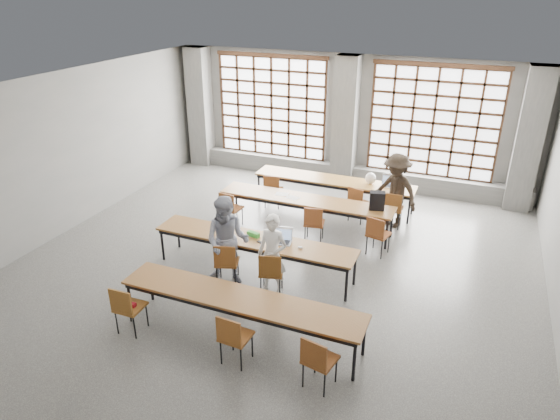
# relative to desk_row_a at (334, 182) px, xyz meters

# --- Properties ---
(floor) EXTENTS (11.00, 11.00, 0.00)m
(floor) POSITION_rel_desk_row_a_xyz_m (-0.23, -3.54, -0.66)
(floor) COLOR #4A4A48
(floor) RESTS_ON ground
(ceiling) EXTENTS (11.00, 11.00, 0.00)m
(ceiling) POSITION_rel_desk_row_a_xyz_m (-0.23, -3.54, 2.84)
(ceiling) COLOR silver
(ceiling) RESTS_ON floor
(wall_back) EXTENTS (10.00, 0.00, 10.00)m
(wall_back) POSITION_rel_desk_row_a_xyz_m (-0.23, 1.96, 1.09)
(wall_back) COLOR slate
(wall_back) RESTS_ON floor
(wall_front) EXTENTS (10.00, 0.00, 10.00)m
(wall_front) POSITION_rel_desk_row_a_xyz_m (-0.23, -9.04, 1.09)
(wall_front) COLOR slate
(wall_front) RESTS_ON floor
(wall_left) EXTENTS (0.00, 11.00, 11.00)m
(wall_left) POSITION_rel_desk_row_a_xyz_m (-5.23, -3.54, 1.09)
(wall_left) COLOR slate
(wall_left) RESTS_ON floor
(column_left) EXTENTS (0.60, 0.55, 3.50)m
(column_left) POSITION_rel_desk_row_a_xyz_m (-4.73, 1.68, 1.09)
(column_left) COLOR #555653
(column_left) RESTS_ON floor
(column_mid) EXTENTS (0.60, 0.55, 3.50)m
(column_mid) POSITION_rel_desk_row_a_xyz_m (-0.23, 1.68, 1.09)
(column_mid) COLOR #555653
(column_mid) RESTS_ON floor
(column_right) EXTENTS (0.60, 0.55, 3.50)m
(column_right) POSITION_rel_desk_row_a_xyz_m (4.27, 1.68, 1.09)
(column_right) COLOR #555653
(column_right) RESTS_ON floor
(window_left) EXTENTS (3.32, 0.12, 3.00)m
(window_left) POSITION_rel_desk_row_a_xyz_m (-2.48, 1.88, 1.24)
(window_left) COLOR white
(window_left) RESTS_ON wall_back
(window_right) EXTENTS (3.32, 0.12, 3.00)m
(window_right) POSITION_rel_desk_row_a_xyz_m (2.02, 1.88, 1.24)
(window_right) COLOR white
(window_right) RESTS_ON wall_back
(sill_ledge) EXTENTS (9.80, 0.35, 0.50)m
(sill_ledge) POSITION_rel_desk_row_a_xyz_m (-0.23, 1.76, -0.41)
(sill_ledge) COLOR #555653
(sill_ledge) RESTS_ON floor
(desk_row_a) EXTENTS (4.00, 0.70, 0.73)m
(desk_row_a) POSITION_rel_desk_row_a_xyz_m (0.00, 0.00, 0.00)
(desk_row_a) COLOR brown
(desk_row_a) RESTS_ON floor
(desk_row_b) EXTENTS (4.00, 0.70, 0.73)m
(desk_row_b) POSITION_rel_desk_row_a_xyz_m (-0.24, -1.41, 0.00)
(desk_row_b) COLOR brown
(desk_row_b) RESTS_ON floor
(desk_row_c) EXTENTS (4.00, 0.70, 0.73)m
(desk_row_c) POSITION_rel_desk_row_a_xyz_m (-0.51, -3.59, 0.00)
(desk_row_c) COLOR brown
(desk_row_c) RESTS_ON floor
(desk_row_d) EXTENTS (4.00, 0.70, 0.73)m
(desk_row_d) POSITION_rel_desk_row_a_xyz_m (0.12, -5.43, 0.00)
(desk_row_d) COLOR brown
(desk_row_d) RESTS_ON floor
(chair_back_left) EXTENTS (0.48, 0.48, 0.88)m
(chair_back_left) POSITION_rel_desk_row_a_xyz_m (-1.39, -0.63, -0.13)
(chair_back_left) COLOR brown
(chair_back_left) RESTS_ON floor
(chair_back_mid) EXTENTS (0.53, 0.53, 0.88)m
(chair_back_mid) POSITION_rel_desk_row_a_xyz_m (0.78, -0.63, -0.13)
(chair_back_mid) COLOR brown
(chair_back_mid) RESTS_ON floor
(chair_back_right) EXTENTS (0.43, 0.43, 0.88)m
(chair_back_right) POSITION_rel_desk_row_a_xyz_m (1.60, -0.63, -0.13)
(chair_back_right) COLOR brown
(chair_back_right) RESTS_ON floor
(chair_mid_left) EXTENTS (0.46, 0.47, 0.88)m
(chair_mid_left) POSITION_rel_desk_row_a_xyz_m (-1.85, -2.04, -0.13)
(chair_mid_left) COLOR maroon
(chair_mid_left) RESTS_ON floor
(chair_mid_centre) EXTENTS (0.49, 0.49, 0.88)m
(chair_mid_centre) POSITION_rel_desk_row_a_xyz_m (0.18, -2.04, -0.13)
(chair_mid_centre) COLOR brown
(chair_mid_centre) RESTS_ON floor
(chair_mid_right) EXTENTS (0.50, 0.51, 0.88)m
(chair_mid_right) POSITION_rel_desk_row_a_xyz_m (1.54, -2.04, -0.13)
(chair_mid_right) COLOR brown
(chair_mid_right) RESTS_ON floor
(chair_front_left) EXTENTS (0.53, 0.53, 0.88)m
(chair_front_left) POSITION_rel_desk_row_a_xyz_m (-0.78, -4.21, -0.13)
(chair_front_left) COLOR brown
(chair_front_left) RESTS_ON floor
(chair_front_right) EXTENTS (0.51, 0.52, 0.88)m
(chair_front_right) POSITION_rel_desk_row_a_xyz_m (0.11, -4.21, -0.13)
(chair_front_right) COLOR brown
(chair_front_right) RESTS_ON floor
(chair_near_left) EXTENTS (0.43, 0.44, 0.88)m
(chair_near_left) POSITION_rel_desk_row_a_xyz_m (-1.58, -6.06, -0.13)
(chair_near_left) COLOR brown
(chair_near_left) RESTS_ON floor
(chair_near_mid) EXTENTS (0.44, 0.45, 0.88)m
(chair_near_mid) POSITION_rel_desk_row_a_xyz_m (0.31, -6.06, -0.13)
(chair_near_mid) COLOR brown
(chair_near_mid) RESTS_ON floor
(chair_near_right) EXTENTS (0.49, 0.50, 0.88)m
(chair_near_right) POSITION_rel_desk_row_a_xyz_m (1.60, -6.06, -0.13)
(chair_near_right) COLOR brown
(chair_near_right) RESTS_ON floor
(student_male) EXTENTS (0.58, 0.40, 1.54)m
(student_male) POSITION_rel_desk_row_a_xyz_m (0.09, -4.09, 0.10)
(student_male) COLOR white
(student_male) RESTS_ON floor
(student_female) EXTENTS (0.96, 0.82, 1.73)m
(student_female) POSITION_rel_desk_row_a_xyz_m (-0.81, -4.09, 0.20)
(student_female) COLOR #182249
(student_female) RESTS_ON floor
(student_back) EXTENTS (1.29, 1.06, 1.74)m
(student_back) POSITION_rel_desk_row_a_xyz_m (1.60, -0.50, 0.21)
(student_back) COLOR black
(student_back) RESTS_ON floor
(laptop_front) EXTENTS (0.41, 0.36, 0.26)m
(laptop_front) POSITION_rel_desk_row_a_xyz_m (0.03, -3.48, 0.13)
(laptop_front) COLOR #B7B7BC
(laptop_front) RESTS_ON desk_row_c
(laptop_back) EXTENTS (0.40, 0.35, 0.26)m
(laptop_back) POSITION_rel_desk_row_a_xyz_m (1.34, 0.11, 0.13)
(laptop_back) COLOR #BABABF
(laptop_back) RESTS_ON desk_row_a
(mouse) EXTENTS (0.10, 0.07, 0.04)m
(mouse) POSITION_rel_desk_row_a_xyz_m (0.44, -3.61, 0.08)
(mouse) COLOR white
(mouse) RESTS_ON desk_row_c
(green_box) EXTENTS (0.26, 0.14, 0.09)m
(green_box) POSITION_rel_desk_row_a_xyz_m (-0.56, -3.51, 0.11)
(green_box) COLOR green
(green_box) RESTS_ON desk_row_c
(phone) EXTENTS (0.14, 0.10, 0.01)m
(phone) POSITION_rel_desk_row_a_xyz_m (-0.33, -3.69, 0.07)
(phone) COLOR black
(phone) RESTS_ON desk_row_c
(paper_sheet_a) EXTENTS (0.33, 0.26, 0.00)m
(paper_sheet_a) POSITION_rel_desk_row_a_xyz_m (-0.84, -1.36, 0.07)
(paper_sheet_a) COLOR white
(paper_sheet_a) RESTS_ON desk_row_b
(paper_sheet_b) EXTENTS (0.34, 0.27, 0.00)m
(paper_sheet_b) POSITION_rel_desk_row_a_xyz_m (-0.54, -1.46, 0.07)
(paper_sheet_b) COLOR white
(paper_sheet_b) RESTS_ON desk_row_b
(backpack) EXTENTS (0.36, 0.27, 0.40)m
(backpack) POSITION_rel_desk_row_a_xyz_m (1.36, -1.36, 0.27)
(backpack) COLOR black
(backpack) RESTS_ON desk_row_b
(plastic_bag) EXTENTS (0.31, 0.28, 0.29)m
(plastic_bag) POSITION_rel_desk_row_a_xyz_m (0.90, 0.05, 0.21)
(plastic_bag) COLOR white
(plastic_bag) RESTS_ON desk_row_a
(red_pouch) EXTENTS (0.20, 0.09, 0.06)m
(red_pouch) POSITION_rel_desk_row_a_xyz_m (-1.58, -5.98, -0.16)
(red_pouch) COLOR maroon
(red_pouch) RESTS_ON chair_near_left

